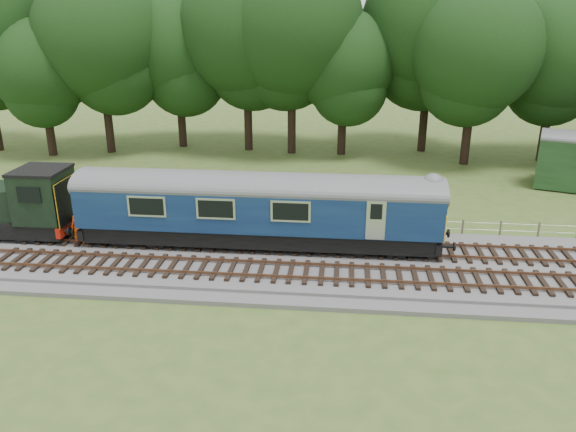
# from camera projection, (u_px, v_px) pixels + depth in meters

# --- Properties ---
(ground) EXTENTS (120.00, 120.00, 0.00)m
(ground) POSITION_uv_depth(u_px,v_px,m) (352.00, 267.00, 27.12)
(ground) COLOR #3B5E22
(ground) RESTS_ON ground
(ballast) EXTENTS (70.00, 7.00, 0.35)m
(ballast) POSITION_uv_depth(u_px,v_px,m) (352.00, 264.00, 27.06)
(ballast) COLOR #4C4C4F
(ballast) RESTS_ON ground
(track_north) EXTENTS (67.20, 2.40, 0.21)m
(track_north) POSITION_uv_depth(u_px,v_px,m) (352.00, 248.00, 28.28)
(track_north) COLOR black
(track_north) RESTS_ON ballast
(track_south) EXTENTS (67.20, 2.40, 0.21)m
(track_south) POSITION_uv_depth(u_px,v_px,m) (353.00, 274.00, 25.49)
(track_south) COLOR black
(track_south) RESTS_ON ballast
(fence) EXTENTS (64.00, 0.12, 1.00)m
(fence) POSITION_uv_depth(u_px,v_px,m) (352.00, 232.00, 31.32)
(fence) COLOR #6B6054
(fence) RESTS_ON ground
(tree_line) EXTENTS (70.00, 8.00, 18.00)m
(tree_line) POSITION_uv_depth(u_px,v_px,m) (351.00, 155.00, 47.64)
(tree_line) COLOR black
(tree_line) RESTS_ON ground
(dmu_railcar) EXTENTS (18.05, 2.86, 3.88)m
(dmu_railcar) POSITION_uv_depth(u_px,v_px,m) (258.00, 204.00, 27.98)
(dmu_railcar) COLOR black
(dmu_railcar) RESTS_ON ground
(worker) EXTENTS (0.80, 0.61, 1.97)m
(worker) POSITION_uv_depth(u_px,v_px,m) (78.00, 226.00, 28.54)
(worker) COLOR #FF4E0D
(worker) RESTS_ON ballast
(shed) EXTENTS (3.39, 3.39, 2.51)m
(shed) POSITION_uv_depth(u_px,v_px,m) (569.00, 167.00, 39.52)
(shed) COLOR #183618
(shed) RESTS_ON ground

